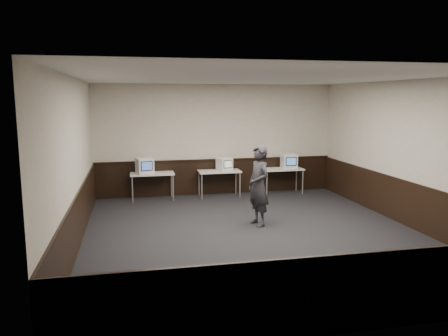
# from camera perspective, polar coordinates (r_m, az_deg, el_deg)

# --- Properties ---
(floor) EXTENTS (8.00, 8.00, 0.00)m
(floor) POSITION_cam_1_polar(r_m,az_deg,el_deg) (9.24, 3.90, -8.56)
(floor) COLOR black
(floor) RESTS_ON ground
(ceiling) EXTENTS (8.00, 8.00, 0.00)m
(ceiling) POSITION_cam_1_polar(r_m,az_deg,el_deg) (8.81, 4.13, 11.69)
(ceiling) COLOR white
(ceiling) RESTS_ON back_wall
(back_wall) EXTENTS (7.00, 0.00, 7.00)m
(back_wall) POSITION_cam_1_polar(r_m,az_deg,el_deg) (12.75, -0.99, 3.72)
(back_wall) COLOR #BCB3A5
(back_wall) RESTS_ON ground
(front_wall) EXTENTS (7.00, 0.00, 7.00)m
(front_wall) POSITION_cam_1_polar(r_m,az_deg,el_deg) (5.22, 16.31, -4.57)
(front_wall) COLOR #BCB3A5
(front_wall) RESTS_ON ground
(left_wall) EXTENTS (0.00, 8.00, 8.00)m
(left_wall) POSITION_cam_1_polar(r_m,az_deg,el_deg) (8.60, -19.00, 0.59)
(left_wall) COLOR #BCB3A5
(left_wall) RESTS_ON ground
(right_wall) EXTENTS (0.00, 8.00, 8.00)m
(right_wall) POSITION_cam_1_polar(r_m,az_deg,el_deg) (10.41, 22.87, 1.77)
(right_wall) COLOR #BCB3A5
(right_wall) RESTS_ON ground
(wainscot_back) EXTENTS (6.98, 0.04, 1.00)m
(wainscot_back) POSITION_cam_1_polar(r_m,az_deg,el_deg) (12.88, -0.96, -1.17)
(wainscot_back) COLOR black
(wainscot_back) RESTS_ON back_wall
(wainscot_front) EXTENTS (6.98, 0.04, 1.00)m
(wainscot_front) POSITION_cam_1_polar(r_m,az_deg,el_deg) (5.60, 15.69, -15.53)
(wainscot_front) COLOR black
(wainscot_front) RESTS_ON front_wall
(wainscot_left) EXTENTS (0.04, 7.98, 1.00)m
(wainscot_left) POSITION_cam_1_polar(r_m,az_deg,el_deg) (8.82, -18.50, -6.49)
(wainscot_left) COLOR black
(wainscot_left) RESTS_ON left_wall
(wainscot_right) EXTENTS (0.04, 7.98, 1.00)m
(wainscot_right) POSITION_cam_1_polar(r_m,az_deg,el_deg) (10.58, 22.41, -4.14)
(wainscot_right) COLOR black
(wainscot_right) RESTS_ON right_wall
(wainscot_rail) EXTENTS (6.98, 0.06, 0.04)m
(wainscot_rail) POSITION_cam_1_polar(r_m,az_deg,el_deg) (12.78, -0.95, 1.11)
(wainscot_rail) COLOR black
(wainscot_rail) RESTS_ON wainscot_back
(desk_left) EXTENTS (1.20, 0.60, 0.75)m
(desk_left) POSITION_cam_1_polar(r_m,az_deg,el_deg) (12.25, -9.36, -0.97)
(desk_left) COLOR silver
(desk_left) RESTS_ON ground
(desk_center) EXTENTS (1.20, 0.60, 0.75)m
(desk_center) POSITION_cam_1_polar(r_m,az_deg,el_deg) (12.48, -0.62, -0.66)
(desk_center) COLOR silver
(desk_center) RESTS_ON ground
(desk_right) EXTENTS (1.20, 0.60, 0.75)m
(desk_right) POSITION_cam_1_polar(r_m,az_deg,el_deg) (12.99, 7.62, -0.36)
(desk_right) COLOR silver
(desk_right) RESTS_ON ground
(emac_left) EXTENTS (0.52, 0.54, 0.43)m
(emac_left) POSITION_cam_1_polar(r_m,az_deg,el_deg) (12.16, -10.33, 0.30)
(emac_left) COLOR white
(emac_left) RESTS_ON desk_left
(emac_center) EXTENTS (0.47, 0.48, 0.37)m
(emac_center) POSITION_cam_1_polar(r_m,az_deg,el_deg) (12.50, 0.05, 0.53)
(emac_center) COLOR white
(emac_center) RESTS_ON desk_center
(emac_right) EXTENTS (0.45, 0.48, 0.42)m
(emac_right) POSITION_cam_1_polar(r_m,az_deg,el_deg) (13.00, 8.48, 0.90)
(emac_right) COLOR white
(emac_right) RESTS_ON desk_right
(person) EXTENTS (0.57, 0.73, 1.78)m
(person) POSITION_cam_1_polar(r_m,az_deg,el_deg) (9.65, 4.55, -2.32)
(person) COLOR #27262B
(person) RESTS_ON ground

